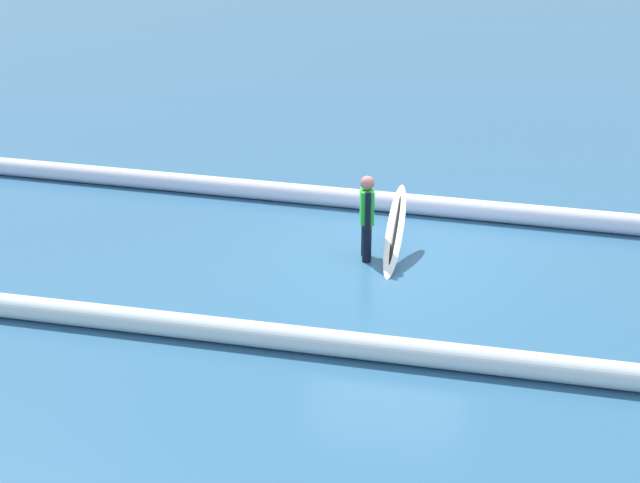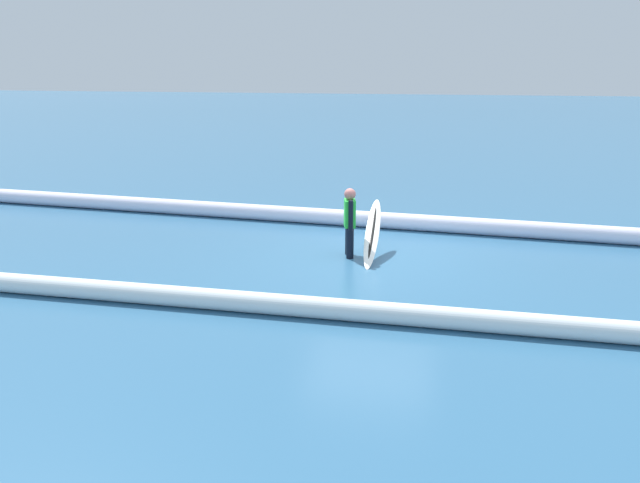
# 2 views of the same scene
# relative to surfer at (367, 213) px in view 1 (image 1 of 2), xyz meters

# --- Properties ---
(ground_plane) EXTENTS (134.46, 134.46, 0.00)m
(ground_plane) POSITION_rel_surfer_xyz_m (-0.42, -0.01, -0.73)
(ground_plane) COLOR #316288
(surfer) EXTENTS (0.28, 0.59, 1.32)m
(surfer) POSITION_rel_surfer_xyz_m (0.00, 0.00, 0.00)
(surfer) COLOR black
(surfer) RESTS_ON ground_plane
(surfboard) EXTENTS (0.33, 1.80, 0.96)m
(surfboard) POSITION_rel_surfer_xyz_m (-0.42, -0.11, -0.27)
(surfboard) COLOR white
(surfboard) RESTS_ON ground_plane
(wave_crest_foreground) EXTENTS (19.16, 1.69, 0.36)m
(wave_crest_foreground) POSITION_rel_surfer_xyz_m (1.93, -2.51, -0.55)
(wave_crest_foreground) COLOR white
(wave_crest_foreground) RESTS_ON ground_plane
(wave_crest_midground) EXTENTS (18.29, 0.51, 0.32)m
(wave_crest_midground) POSITION_rel_surfer_xyz_m (-1.21, 3.23, -0.57)
(wave_crest_midground) COLOR white
(wave_crest_midground) RESTS_ON ground_plane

